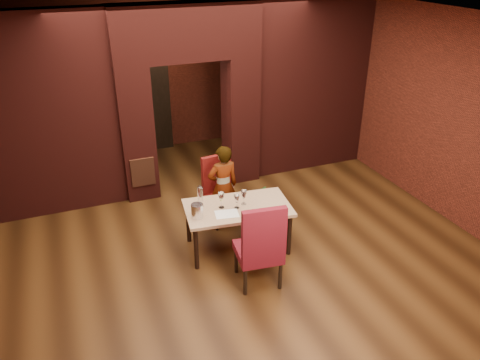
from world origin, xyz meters
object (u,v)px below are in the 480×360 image
object	(u,v)px
chair_near	(258,242)
water_bottle	(200,196)
potted_plant	(255,197)
wine_glass_b	(237,202)
wine_glass_c	(244,197)
chair_far	(222,191)
dining_table	(238,227)
wine_glass_a	(221,200)
wine_bucket	(197,211)
person_seated	(223,186)

from	to	relation	value
chair_near	water_bottle	world-z (taller)	chair_near
water_bottle	potted_plant	xyz separation A→B (m)	(1.19, 0.78, -0.67)
wine_glass_b	wine_glass_c	distance (m)	0.15
wine_glass_b	chair_far	bearing A→B (deg)	84.74
dining_table	wine_glass_b	world-z (taller)	wine_glass_b
wine_glass_a	wine_bucket	xyz separation A→B (m)	(-0.39, -0.13, -0.02)
wine_bucket	potted_plant	world-z (taller)	wine_bucket
wine_glass_a	potted_plant	world-z (taller)	wine_glass_a
person_seated	wine_bucket	xyz separation A→B (m)	(-0.65, -0.76, 0.12)
wine_glass_b	water_bottle	world-z (taller)	water_bottle
chair_far	wine_bucket	bearing A→B (deg)	-134.89
wine_glass_b	chair_near	bearing A→B (deg)	-90.49
wine_glass_a	water_bottle	xyz separation A→B (m)	(-0.26, 0.14, 0.05)
dining_table	wine_glass_c	xyz separation A→B (m)	(0.11, 0.03, 0.45)
wine_glass_c	chair_far	bearing A→B (deg)	94.47
water_bottle	wine_bucket	bearing A→B (deg)	-116.21
dining_table	wine_bucket	xyz separation A→B (m)	(-0.61, -0.07, 0.45)
person_seated	wine_glass_c	bearing A→B (deg)	94.28
chair_near	wine_glass_c	world-z (taller)	chair_near
chair_near	wine_glass_a	bearing A→B (deg)	-70.41
person_seated	wine_glass_a	bearing A→B (deg)	66.04
dining_table	person_seated	size ratio (longest dim) A/B	1.10
dining_table	wine_glass_a	bearing A→B (deg)	172.82
person_seated	wine_glass_b	xyz separation A→B (m)	(-0.06, -0.73, 0.13)
dining_table	chair_near	distance (m)	0.84
wine_glass_c	wine_glass_b	bearing A→B (deg)	-153.45
person_seated	potted_plant	distance (m)	0.87
wine_glass_c	potted_plant	xyz separation A→B (m)	(0.60, 0.95, -0.61)
water_bottle	potted_plant	distance (m)	1.57
potted_plant	water_bottle	bearing A→B (deg)	-146.59
dining_table	chair_near	bearing A→B (deg)	-85.04
wine_glass_c	person_seated	bearing A→B (deg)	96.55
person_seated	water_bottle	size ratio (longest dim) A/B	4.14
wine_glass_a	wine_glass_b	xyz separation A→B (m)	(0.20, -0.09, -0.01)
wine_glass_b	water_bottle	xyz separation A→B (m)	(-0.46, 0.23, 0.06)
wine_glass_c	chair_near	bearing A→B (deg)	-99.53
chair_near	wine_glass_b	bearing A→B (deg)	-83.35
water_bottle	potted_plant	size ratio (longest dim) A/B	0.85
chair_far	wine_glass_c	bearing A→B (deg)	-92.48
chair_far	wine_bucket	size ratio (longest dim) A/B	5.38
potted_plant	chair_far	bearing A→B (deg)	-163.10
dining_table	wine_glass_b	distance (m)	0.45
dining_table	wine_bucket	size ratio (longest dim) A/B	7.43
chair_far	potted_plant	xyz separation A→B (m)	(0.66, 0.20, -0.35)
chair_far	chair_near	xyz separation A→B (m)	(-0.08, -1.58, 0.07)
wine_glass_a	potted_plant	distance (m)	1.45
potted_plant	wine_bucket	bearing A→B (deg)	-141.49
dining_table	potted_plant	xyz separation A→B (m)	(0.70, 0.98, -0.16)
chair_near	person_seated	xyz separation A→B (m)	(0.06, 1.49, 0.06)
wine_glass_b	wine_bucket	bearing A→B (deg)	-176.49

